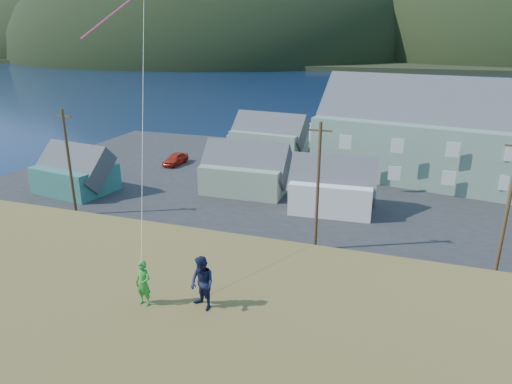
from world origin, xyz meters
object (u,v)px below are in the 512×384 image
at_px(shed_palegreen_far, 269,135).
at_px(kite_flyer_navy, 202,283).
at_px(kite_flyer_green, 143,283).
at_px(shed_teal, 75,171).
at_px(lodge, 503,140).
at_px(shed_white, 332,186).
at_px(wharf, 322,135).
at_px(shed_palegreen_near, 245,170).

xyz_separation_m(shed_palegreen_far, kite_flyer_navy, (12.05, -46.05, 5.54)).
bearing_deg(kite_flyer_navy, kite_flyer_green, -140.01).
bearing_deg(shed_palegreen_far, shed_teal, -116.08).
bearing_deg(lodge, kite_flyer_green, -101.40).
bearing_deg(kite_flyer_navy, shed_white, 118.50).
height_order(lodge, shed_teal, lodge).
bearing_deg(shed_white, kite_flyer_green, -96.08).
xyz_separation_m(lodge, kite_flyer_green, (-16.32, -40.17, 2.84)).
xyz_separation_m(shed_teal, kite_flyer_navy, (25.76, -24.59, 5.81)).
relative_size(wharf, shed_white, 3.30).
xyz_separation_m(kite_flyer_green, kite_flyer_navy, (1.80, 0.40, 0.12)).
relative_size(lodge, shed_palegreen_far, 3.80).
distance_m(shed_teal, shed_white, 25.46).
relative_size(wharf, shed_palegreen_near, 3.01).
height_order(wharf, shed_palegreen_far, shed_palegreen_far).
relative_size(shed_white, kite_flyer_navy, 4.61).
bearing_deg(shed_palegreen_far, shed_palegreen_near, -74.81).
bearing_deg(kite_flyer_green, kite_flyer_navy, 19.70).
bearing_deg(shed_white, kite_flyer_navy, -92.41).
relative_size(wharf, lodge, 0.66).
height_order(wharf, shed_teal, shed_teal).
relative_size(lodge, kite_flyer_navy, 22.87).
bearing_deg(lodge, shed_white, -130.79).
distance_m(shed_palegreen_near, shed_white, 9.38).
bearing_deg(shed_white, wharf, 99.04).
relative_size(shed_teal, kite_flyer_green, 5.61).
relative_size(wharf, kite_flyer_green, 17.61).
xyz_separation_m(shed_palegreen_near, kite_flyer_green, (7.81, -30.48, 5.59)).
bearing_deg(shed_teal, wharf, 69.49).
relative_size(shed_teal, kite_flyer_navy, 4.85).
bearing_deg(kite_flyer_navy, shed_palegreen_near, 135.17).
bearing_deg(lodge, shed_palegreen_far, 177.42).
xyz_separation_m(shed_white, kite_flyer_navy, (0.51, -27.82, 5.72)).
distance_m(wharf, kite_flyer_navy, 58.75).
relative_size(shed_palegreen_far, kite_flyer_green, 6.97).
bearing_deg(kite_flyer_green, shed_palegreen_near, 111.54).
bearing_deg(wharf, shed_white, -77.50).
distance_m(lodge, kite_flyer_navy, 42.44).
relative_size(shed_teal, shed_palegreen_near, 0.96).
height_order(wharf, lodge, lodge).
relative_size(shed_white, shed_palegreen_far, 0.77).
height_order(lodge, shed_palegreen_near, lodge).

